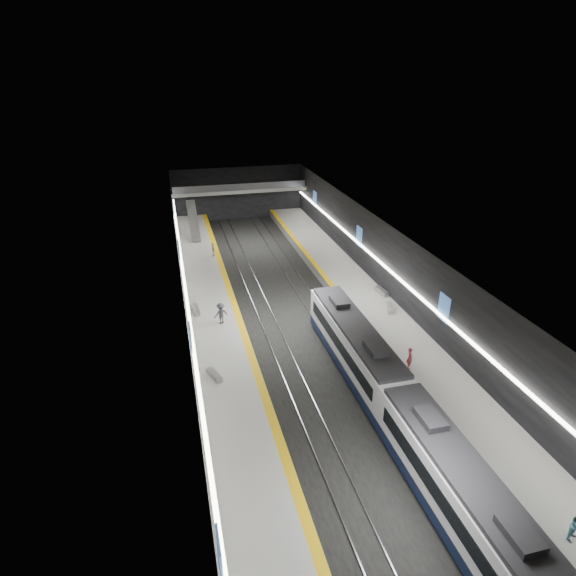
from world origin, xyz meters
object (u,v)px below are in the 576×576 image
object	(u,v)px
passenger_left_a	(213,249)
passenger_left_b	(221,314)
passenger_right_a	(410,358)
escalator	(193,221)
bench_left_near	(214,375)
bench_right_near	(390,308)
bench_right_far	(382,291)
train	(397,404)
bench_left_far	(196,310)

from	to	relation	value
passenger_left_a	passenger_left_b	distance (m)	16.90
passenger_right_a	passenger_left_b	bearing A→B (deg)	60.39
escalator	passenger_right_a	size ratio (longest dim) A/B	4.56
passenger_right_a	passenger_left_a	xyz separation A→B (m)	(-11.92, 27.33, -0.04)
escalator	bench_left_near	bearing A→B (deg)	-91.69
escalator	passenger_right_a	distance (m)	38.78
bench_right_near	passenger_left_a	distance (m)	23.38
passenger_right_a	bench_right_near	bearing A→B (deg)	-7.42
bench_left_near	passenger_left_b	xyz separation A→B (m)	(1.53, 8.08, 0.77)
escalator	passenger_right_a	bearing A→B (deg)	-69.50
bench_right_near	bench_right_far	world-z (taller)	bench_right_far
bench_right_far	passenger_left_b	bearing A→B (deg)	-179.83
train	escalator	xyz separation A→B (m)	(-10.00, 41.48, 0.70)
train	bench_left_far	xyz separation A→B (m)	(-11.54, 18.36, -0.95)
bench_right_far	passenger_right_a	size ratio (longest dim) A/B	1.14
bench_right_near	passenger_left_a	xyz separation A→B (m)	(-14.62, 18.23, 0.61)
passenger_left_b	escalator	bearing A→B (deg)	-108.96
train	bench_right_near	world-z (taller)	train
passenger_left_b	train	bearing A→B (deg)	101.10
escalator	bench_right_far	size ratio (longest dim) A/B	4.01
bench_right_far	passenger_right_a	distance (m)	13.08
bench_left_far	passenger_left_b	distance (m)	3.50
bench_left_far	bench_right_far	size ratio (longest dim) A/B	1.00
passenger_right_a	bench_left_near	bearing A→B (deg)	89.84
bench_right_far	passenger_left_a	distance (m)	21.27
train	bench_right_far	distance (m)	19.12
bench_left_near	bench_right_near	distance (m)	18.54
bench_left_near	passenger_left_b	size ratio (longest dim) A/B	0.89
bench_right_near	bench_right_far	bearing A→B (deg)	99.25
bench_right_near	passenger_right_a	distance (m)	9.51
escalator	passenger_left_a	xyz separation A→B (m)	(1.65, -8.98, -1.07)
passenger_left_a	passenger_left_b	bearing A→B (deg)	11.35
bench_left_near	passenger_left_a	distance (m)	25.10
train	escalator	distance (m)	42.67
train	passenger_left_a	xyz separation A→B (m)	(-8.35, 32.49, -0.36)
escalator	passenger_left_b	world-z (taller)	escalator
passenger_left_b	passenger_right_a	bearing A→B (deg)	121.15
bench_right_far	passenger_left_b	size ratio (longest dim) A/B	1.01
bench_left_far	passenger_left_b	bearing A→B (deg)	-57.28
bench_left_near	bench_right_far	xyz separation A→B (m)	(18.00, 10.22, 0.03)
passenger_left_b	bench_left_near	bearing A→B (deg)	59.16
train	passenger_left_b	size ratio (longest dim) A/B	15.27
passenger_left_a	bench_right_near	bearing A→B (deg)	53.91
escalator	bench_right_near	distance (m)	31.75
bench_right_far	passenger_right_a	xyz separation A→B (m)	(-3.42, -12.60, 0.63)
escalator	bench_right_near	world-z (taller)	escalator
bench_right_near	passenger_left_a	size ratio (longest dim) A/B	1.08
bench_left_far	bench_right_far	bearing A→B (deg)	-6.17
escalator	passenger_left_a	size ratio (longest dim) A/B	4.80
train	escalator	bearing A→B (deg)	103.56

